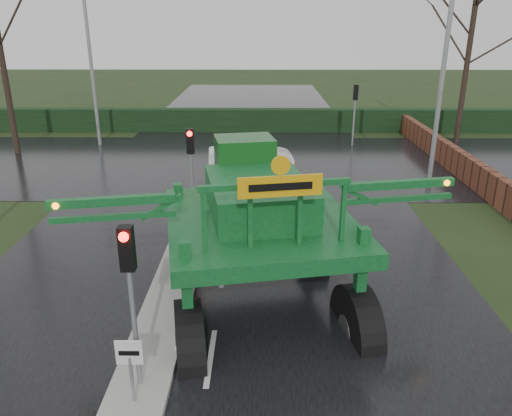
{
  "coord_description": "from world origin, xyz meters",
  "views": [
    {
      "loc": [
        1.08,
        -9.03,
        6.89
      ],
      "look_at": [
        0.95,
        4.02,
        2.0
      ],
      "focal_mm": 35.0,
      "sensor_mm": 36.0,
      "label": 1
    }
  ],
  "objects_px": {
    "traffic_signal_mid": "(191,156)",
    "street_light_right": "(439,46)",
    "traffic_signal_near": "(129,274)",
    "traffic_signal_far": "(355,101)",
    "street_light_left_far": "(94,39)",
    "white_sedan": "(251,169)",
    "keep_left_sign": "(130,361)",
    "crop_sprayer": "(184,237)"
  },
  "relations": [
    {
      "from": "traffic_signal_near",
      "to": "street_light_left_far",
      "type": "xyz_separation_m",
      "value": [
        -6.89,
        21.01,
        3.4
      ]
    },
    {
      "from": "keep_left_sign",
      "to": "crop_sprayer",
      "type": "distance_m",
      "value": 2.73
    },
    {
      "from": "traffic_signal_near",
      "to": "crop_sprayer",
      "type": "height_order",
      "value": "crop_sprayer"
    },
    {
      "from": "traffic_signal_mid",
      "to": "street_light_right",
      "type": "bearing_deg",
      "value": 25.4
    },
    {
      "from": "street_light_right",
      "to": "street_light_left_far",
      "type": "distance_m",
      "value": 18.24
    },
    {
      "from": "traffic_signal_far",
      "to": "crop_sprayer",
      "type": "height_order",
      "value": "crop_sprayer"
    },
    {
      "from": "traffic_signal_near",
      "to": "street_light_left_far",
      "type": "relative_size",
      "value": 0.35
    },
    {
      "from": "traffic_signal_mid",
      "to": "white_sedan",
      "type": "height_order",
      "value": "traffic_signal_mid"
    },
    {
      "from": "street_light_left_far",
      "to": "street_light_right",
      "type": "bearing_deg",
      "value": -26.02
    },
    {
      "from": "traffic_signal_far",
      "to": "white_sedan",
      "type": "relative_size",
      "value": 0.85
    },
    {
      "from": "traffic_signal_far",
      "to": "keep_left_sign",
      "type": "bearing_deg",
      "value": 70.07
    },
    {
      "from": "keep_left_sign",
      "to": "street_light_left_far",
      "type": "relative_size",
      "value": 0.14
    },
    {
      "from": "crop_sprayer",
      "to": "white_sedan",
      "type": "height_order",
      "value": "crop_sprayer"
    },
    {
      "from": "traffic_signal_near",
      "to": "keep_left_sign",
      "type": "bearing_deg",
      "value": -90.0
    },
    {
      "from": "keep_left_sign",
      "to": "crop_sprayer",
      "type": "bearing_deg",
      "value": 70.51
    },
    {
      "from": "traffic_signal_near",
      "to": "traffic_signal_far",
      "type": "xyz_separation_m",
      "value": [
        7.8,
        21.02,
        0.0
      ]
    },
    {
      "from": "traffic_signal_far",
      "to": "street_light_right",
      "type": "distance_m",
      "value": 8.86
    },
    {
      "from": "keep_left_sign",
      "to": "traffic_signal_far",
      "type": "distance_m",
      "value": 22.93
    },
    {
      "from": "keep_left_sign",
      "to": "crop_sprayer",
      "type": "relative_size",
      "value": 0.14
    },
    {
      "from": "traffic_signal_mid",
      "to": "traffic_signal_far",
      "type": "bearing_deg",
      "value": 58.07
    },
    {
      "from": "street_light_left_far",
      "to": "crop_sprayer",
      "type": "distance_m",
      "value": 21.1
    },
    {
      "from": "street_light_right",
      "to": "street_light_left_far",
      "type": "relative_size",
      "value": 1.0
    },
    {
      "from": "keep_left_sign",
      "to": "white_sedan",
      "type": "relative_size",
      "value": 0.33
    },
    {
      "from": "street_light_left_far",
      "to": "white_sedan",
      "type": "bearing_deg",
      "value": -29.96
    },
    {
      "from": "white_sedan",
      "to": "traffic_signal_far",
      "type": "bearing_deg",
      "value": -55.21
    },
    {
      "from": "traffic_signal_far",
      "to": "street_light_left_far",
      "type": "height_order",
      "value": "street_light_left_far"
    },
    {
      "from": "street_light_left_far",
      "to": "traffic_signal_near",
      "type": "bearing_deg",
      "value": -71.83
    },
    {
      "from": "white_sedan",
      "to": "street_light_right",
      "type": "bearing_deg",
      "value": -116.95
    },
    {
      "from": "keep_left_sign",
      "to": "street_light_left_far",
      "type": "height_order",
      "value": "street_light_left_far"
    },
    {
      "from": "traffic_signal_far",
      "to": "crop_sprayer",
      "type": "bearing_deg",
      "value": 70.02
    },
    {
      "from": "traffic_signal_near",
      "to": "crop_sprayer",
      "type": "distance_m",
      "value": 1.8
    },
    {
      "from": "keep_left_sign",
      "to": "traffic_signal_near",
      "type": "relative_size",
      "value": 0.38
    },
    {
      "from": "traffic_signal_near",
      "to": "street_light_right",
      "type": "distance_m",
      "value": 16.46
    },
    {
      "from": "traffic_signal_far",
      "to": "crop_sprayer",
      "type": "relative_size",
      "value": 0.36
    },
    {
      "from": "traffic_signal_mid",
      "to": "street_light_left_far",
      "type": "relative_size",
      "value": 0.35
    },
    {
      "from": "traffic_signal_mid",
      "to": "white_sedan",
      "type": "xyz_separation_m",
      "value": [
        1.89,
        7.45,
        -2.59
      ]
    },
    {
      "from": "street_light_right",
      "to": "white_sedan",
      "type": "bearing_deg",
      "value": 158.89
    },
    {
      "from": "traffic_signal_mid",
      "to": "street_light_right",
      "type": "height_order",
      "value": "street_light_right"
    },
    {
      "from": "crop_sprayer",
      "to": "white_sedan",
      "type": "xyz_separation_m",
      "value": [
        1.14,
        14.31,
        -2.6
      ]
    },
    {
      "from": "traffic_signal_near",
      "to": "traffic_signal_far",
      "type": "height_order",
      "value": "same"
    },
    {
      "from": "white_sedan",
      "to": "keep_left_sign",
      "type": "bearing_deg",
      "value": 167.61
    },
    {
      "from": "traffic_signal_mid",
      "to": "street_light_left_far",
      "type": "bearing_deg",
      "value": 118.86
    }
  ]
}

